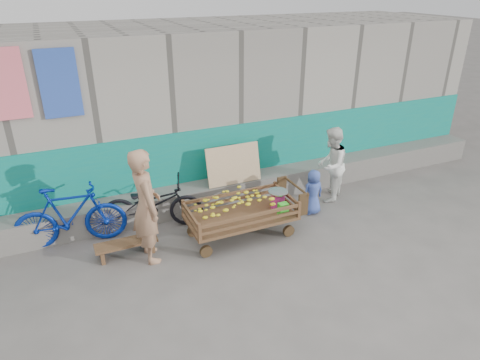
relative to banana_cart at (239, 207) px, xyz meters
name	(u,v)px	position (x,y,z in m)	size (l,w,h in m)	color
ground	(277,278)	(0.05, -1.19, -0.54)	(80.00, 80.00, 0.00)	#56534F
building_wall	(184,104)	(0.05, 2.86, 0.93)	(12.00, 3.50, 3.00)	gray
banana_cart	(239,207)	(0.00, 0.00, 0.00)	(1.86, 0.85, 0.79)	#4E311D
bench	(126,245)	(-1.75, 0.23, -0.37)	(0.92, 0.27, 0.23)	#4E311D
vendor_man	(146,206)	(-1.43, 0.03, 0.33)	(0.63, 0.41, 1.73)	#A17658
woman	(331,165)	(2.07, 0.51, 0.16)	(0.68, 0.53, 1.40)	white
child	(313,192)	(1.50, 0.19, -0.13)	(0.40, 0.26, 0.82)	#3A52A4
bicycle_dark	(153,204)	(-1.17, 0.86, -0.11)	(0.57, 1.64, 0.86)	black
bicycle_blue	(70,216)	(-2.44, 0.86, -0.04)	(0.47, 1.66, 1.00)	#09289C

